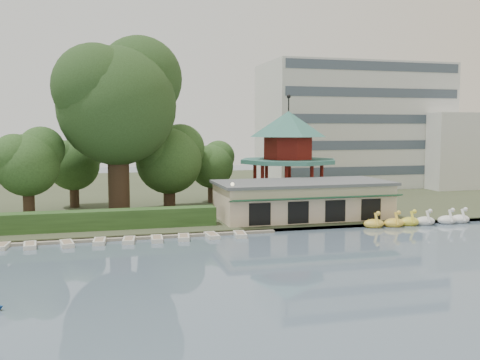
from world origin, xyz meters
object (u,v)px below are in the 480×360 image
object	(u,v)px
dock	(90,239)
boathouse	(302,199)
big_tree	(119,97)
pavilion	(288,148)

from	to	relation	value
dock	boathouse	distance (m)	22.62
dock	big_tree	xyz separation A→B (m)	(3.17, 11.01, 13.21)
pavilion	big_tree	bearing A→B (deg)	-169.68
dock	pavilion	size ratio (longest dim) A/B	2.52
big_tree	boathouse	bearing A→B (deg)	-18.32
pavilion	big_tree	distance (m)	21.96
pavilion	boathouse	bearing A→B (deg)	-101.28
boathouse	dock	bearing A→B (deg)	-167.76
boathouse	big_tree	size ratio (longest dim) A/B	0.94
boathouse	pavilion	distance (m)	11.43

